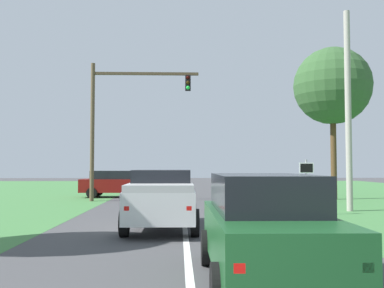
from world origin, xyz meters
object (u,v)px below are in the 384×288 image
object	(u,v)px
pickup_truck_lead	(162,198)
oak_tree_right	(332,86)
crossing_suv_far	(116,183)
utility_pole_right	(348,110)
red_suv_near	(264,226)
keep_moving_sign	(307,179)
traffic_light	(119,112)

from	to	relation	value
pickup_truck_lead	oak_tree_right	xyz separation A→B (m)	(10.06, 12.53, 5.99)
oak_tree_right	crossing_suv_far	distance (m)	15.08
pickup_truck_lead	oak_tree_right	size ratio (longest dim) A/B	0.56
crossing_suv_far	utility_pole_right	xyz separation A→B (m)	(11.85, -9.21, 3.69)
utility_pole_right	pickup_truck_lead	bearing A→B (deg)	-146.44
oak_tree_right	pickup_truck_lead	bearing A→B (deg)	-128.76
red_suv_near	pickup_truck_lead	xyz separation A→B (m)	(-2.03, 6.66, -0.00)
keep_moving_sign	oak_tree_right	size ratio (longest dim) A/B	0.25
keep_moving_sign	crossing_suv_far	size ratio (longest dim) A/B	0.49
red_suv_near	oak_tree_right	bearing A→B (deg)	67.30
pickup_truck_lead	keep_moving_sign	world-z (taller)	keep_moving_sign
crossing_suv_far	utility_pole_right	bearing A→B (deg)	-37.86
traffic_light	crossing_suv_far	bearing A→B (deg)	100.05
pickup_truck_lead	utility_pole_right	xyz separation A→B (m)	(8.28, 5.49, 3.61)
red_suv_near	oak_tree_right	world-z (taller)	oak_tree_right
oak_tree_right	utility_pole_right	xyz separation A→B (m)	(-1.78, -7.04, -2.38)
crossing_suv_far	keep_moving_sign	bearing A→B (deg)	-48.85
pickup_truck_lead	keep_moving_sign	size ratio (longest dim) A/B	2.26
pickup_truck_lead	traffic_light	world-z (taller)	traffic_light
red_suv_near	utility_pole_right	size ratio (longest dim) A/B	0.54
red_suv_near	keep_moving_sign	distance (m)	11.26
traffic_light	utility_pole_right	world-z (taller)	utility_pole_right
crossing_suv_far	utility_pole_right	world-z (taller)	utility_pole_right
red_suv_near	utility_pole_right	bearing A→B (deg)	62.80
crossing_suv_far	pickup_truck_lead	bearing A→B (deg)	-76.36
red_suv_near	crossing_suv_far	distance (m)	22.09
pickup_truck_lead	crossing_suv_far	xyz separation A→B (m)	(-3.57, 14.71, -0.08)
red_suv_near	keep_moving_sign	bearing A→B (deg)	70.12
traffic_light	keep_moving_sign	world-z (taller)	traffic_light
crossing_suv_far	oak_tree_right	bearing A→B (deg)	-9.06
pickup_truck_lead	keep_moving_sign	xyz separation A→B (m)	(5.86, 3.92, 0.49)
traffic_light	utility_pole_right	size ratio (longest dim) A/B	0.88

